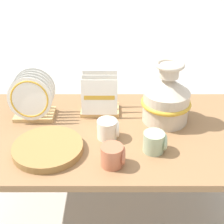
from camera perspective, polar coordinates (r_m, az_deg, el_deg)
The scene contains 9 objects.
ground_plane at distance 2.01m, azimuth -0.00°, elevation -17.41°, with size 14.00×14.00×0.00m, color #B2ADA3.
display_table at distance 1.65m, azimuth -0.00°, elevation -5.09°, with size 1.43×0.81×0.59m.
ceramic_vase at distance 1.66m, azimuth 9.92°, elevation 2.63°, with size 0.27×0.27×0.33m.
dish_rack_round_plates at distance 1.73m, azimuth -14.37°, elevation 2.25°, with size 0.23×0.17×0.25m.
dish_rack_square_plates at distance 1.75m, azimuth -2.25°, elevation 2.15°, with size 0.21×0.17×0.22m.
wicker_charger_stack at distance 1.50m, azimuth -11.63°, elevation -6.50°, with size 0.33×0.33×0.04m.
mug_terracotta_glaze at distance 1.37m, azimuth 0.20°, elevation -8.00°, with size 0.11×0.10×0.10m.
mug_sage_glaze at distance 1.46m, azimuth 7.84°, elevation -5.45°, with size 0.11×0.10×0.10m.
mug_cream_glaze at distance 1.54m, azimuth -0.68°, elevation -3.15°, with size 0.11×0.10×0.10m.
Camera 1 is at (-0.00, -1.34, 1.50)m, focal length 50.00 mm.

